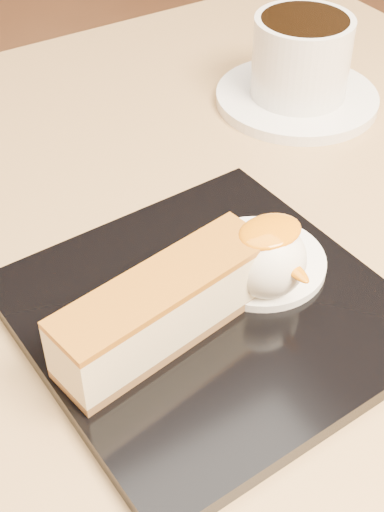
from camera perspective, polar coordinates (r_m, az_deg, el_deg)
table at (r=0.61m, az=1.81°, el=-11.92°), size 0.80×0.80×0.72m
dessert_plate at (r=0.46m, az=1.34°, el=-4.60°), size 0.23×0.23×0.01m
cheesecake at (r=0.42m, az=-2.24°, el=-4.13°), size 0.15×0.06×0.05m
cream_smear at (r=0.48m, az=5.38°, el=-0.44°), size 0.09×0.09×0.01m
ice_cream_scoop at (r=0.45m, az=6.02°, el=-0.28°), size 0.05×0.05×0.05m
mango_sauce at (r=0.44m, az=6.26°, el=1.96°), size 0.04×0.03×0.01m
mint_sprig at (r=0.48m, az=0.86°, el=0.31°), size 0.03×0.02×0.00m
saucer at (r=0.68m, az=8.37°, el=12.41°), size 0.15×0.15×0.01m
coffee_cup at (r=0.67m, az=8.85°, el=15.62°), size 0.12×0.09×0.07m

